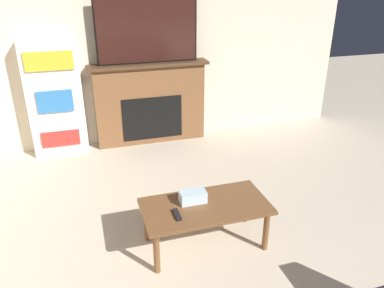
# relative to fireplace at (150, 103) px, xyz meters

# --- Properties ---
(wall_back) EXTENTS (5.52, 0.06, 2.70)m
(wall_back) POSITION_rel_fireplace_xyz_m (0.09, 0.14, 0.79)
(wall_back) COLOR beige
(wall_back) RESTS_ON ground_plane
(fireplace) EXTENTS (1.58, 0.28, 1.10)m
(fireplace) POSITION_rel_fireplace_xyz_m (0.00, 0.00, 0.00)
(fireplace) COLOR brown
(fireplace) RESTS_ON ground_plane
(tv) EXTENTS (1.29, 0.03, 0.81)m
(tv) POSITION_rel_fireplace_xyz_m (0.00, -0.02, 0.95)
(tv) COLOR black
(tv) RESTS_ON fireplace
(coffee_table) EXTENTS (1.06, 0.54, 0.40)m
(coffee_table) POSITION_rel_fireplace_xyz_m (-0.01, -2.36, -0.20)
(coffee_table) COLOR brown
(coffee_table) RESTS_ON ground_plane
(tissue_box) EXTENTS (0.22, 0.12, 0.10)m
(tissue_box) POSITION_rel_fireplace_xyz_m (-0.10, -2.28, -0.10)
(tissue_box) COLOR silver
(tissue_box) RESTS_ON coffee_table
(remote_control) EXTENTS (0.04, 0.15, 0.02)m
(remote_control) POSITION_rel_fireplace_xyz_m (-0.28, -2.44, -0.14)
(remote_control) COLOR black
(remote_control) RESTS_ON coffee_table
(bookshelf) EXTENTS (0.66, 0.29, 1.48)m
(bookshelf) POSITION_rel_fireplace_xyz_m (-1.20, -0.02, 0.18)
(bookshelf) COLOR white
(bookshelf) RESTS_ON ground_plane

